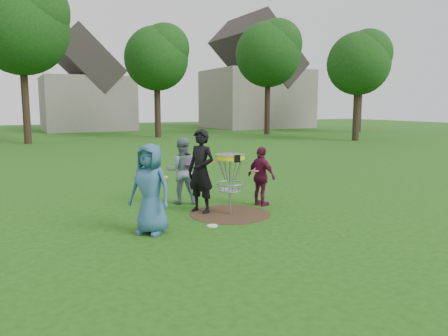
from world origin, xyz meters
name	(u,v)px	position (x,y,z in m)	size (l,w,h in m)	color
ground	(230,214)	(0.00, 0.00, 0.00)	(100.00, 100.00, 0.00)	#19470F
dirt_patch	(230,214)	(0.00, 0.00, 0.00)	(1.80, 1.80, 0.01)	#47331E
player_blue	(150,189)	(-2.01, -0.62, 0.86)	(0.84, 0.54, 1.71)	#2D5A7D
player_black	(201,171)	(-0.50, 0.46, 0.94)	(0.69, 0.45, 1.88)	black
player_grey	(182,171)	(-0.54, 1.51, 0.81)	(0.79, 0.62, 1.63)	slate
player_maroon	(261,176)	(1.07, 0.42, 0.71)	(0.84, 0.35, 1.43)	#5A1431
disc_on_grass	(212,226)	(-0.77, -0.70, 0.01)	(0.22, 0.22, 0.02)	white
disc_golf_basket	(230,169)	(0.00, 0.00, 1.02)	(0.66, 0.67, 1.38)	#9EA0A5
held_discs	(207,168)	(-0.42, 0.33, 1.02)	(2.77, 2.01, 0.30)	#A8E619
tree_row	(83,43)	(0.44, 20.67, 6.21)	(51.20, 17.42, 9.90)	#38281C
house_row	(110,86)	(4.78, 33.07, 4.14)	(44.50, 10.65, 11.62)	gray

